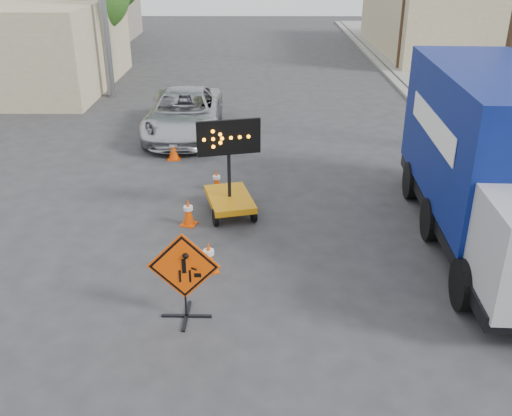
{
  "coord_description": "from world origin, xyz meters",
  "views": [
    {
      "loc": [
        0.33,
        -7.98,
        6.42
      ],
      "look_at": [
        0.26,
        3.0,
        1.31
      ],
      "focal_mm": 40.0,
      "sensor_mm": 36.0,
      "label": 1
    }
  ],
  "objects_px": {
    "arrow_board": "(230,193)",
    "box_truck": "(491,171)",
    "construction_sign": "(184,274)",
    "pickup_truck": "(184,113)"
  },
  "relations": [
    {
      "from": "construction_sign",
      "to": "pickup_truck",
      "type": "distance_m",
      "value": 11.45
    },
    {
      "from": "construction_sign",
      "to": "box_truck",
      "type": "xyz_separation_m",
      "value": [
        6.58,
        3.1,
        0.83
      ]
    },
    {
      "from": "construction_sign",
      "to": "pickup_truck",
      "type": "relative_size",
      "value": 0.31
    },
    {
      "from": "arrow_board",
      "to": "box_truck",
      "type": "distance_m",
      "value": 6.28
    },
    {
      "from": "arrow_board",
      "to": "box_truck",
      "type": "xyz_separation_m",
      "value": [
        5.98,
        -1.48,
        1.19
      ]
    },
    {
      "from": "construction_sign",
      "to": "pickup_truck",
      "type": "bearing_deg",
      "value": 97.93
    },
    {
      "from": "pickup_truck",
      "to": "box_truck",
      "type": "bearing_deg",
      "value": -47.74
    },
    {
      "from": "arrow_board",
      "to": "box_truck",
      "type": "bearing_deg",
      "value": -27.93
    },
    {
      "from": "box_truck",
      "to": "pickup_truck",
      "type": "bearing_deg",
      "value": 136.88
    },
    {
      "from": "construction_sign",
      "to": "box_truck",
      "type": "height_order",
      "value": "box_truck"
    }
  ]
}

